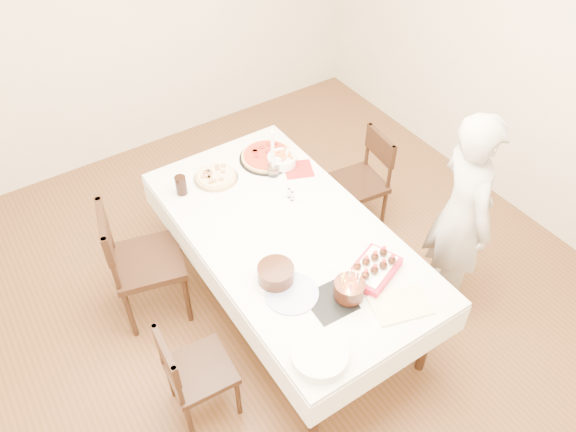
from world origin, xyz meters
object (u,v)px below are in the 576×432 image
chair_left_dessert (200,371)px  strawberry_box (374,269)px  pasta_bowl (282,160)px  birthday_cake (350,285)px  cola_glass (181,185)px  taper_candle (273,152)px  dining_table (288,269)px  chair_left_savory (148,262)px  chair_right_savory (357,184)px  person (462,214)px  pizza_pepperoni (267,156)px  layer_cake (276,274)px  pizza_white (216,177)px

chair_left_dessert → strawberry_box: strawberry_box is taller
pasta_bowl → birthday_cake: bearing=-105.4°
cola_glass → taper_candle: bearing=-15.6°
dining_table → chair_left_savory: chair_left_savory is taller
chair_right_savory → cola_glass: bearing=173.8°
chair_right_savory → birthday_cake: (-0.93, -1.04, 0.42)m
person → chair_left_savory: bearing=80.1°
person → taper_candle: bearing=55.9°
chair_left_dessert → person: person is taller
chair_right_savory → pizza_pepperoni: size_ratio=2.05×
person → pasta_bowl: bearing=50.3°
birthday_cake → layer_cake: bearing=131.0°
chair_left_dessert → chair_right_savory: bearing=-152.3°
chair_left_dessert → cola_glass: bearing=-108.9°
chair_right_savory → strawberry_box: 1.26m
cola_glass → strawberry_box: cola_glass is taller
chair_left_savory → pizza_pepperoni: bearing=-154.0°
pasta_bowl → birthday_cake: birthday_cake is taller
chair_left_savory → person: size_ratio=0.63×
chair_left_savory → strawberry_box: size_ratio=2.90×
pizza_white → chair_left_dessert: bearing=-123.6°
chair_left_savory → person: 2.14m
chair_right_savory → pizza_pepperoni: (-0.64, 0.32, 0.34)m
layer_cake → pasta_bowl: bearing=55.2°
cola_glass → layer_cake: cola_glass is taller
chair_right_savory → layer_cake: layer_cake is taller
pasta_bowl → taper_candle: (-0.12, -0.06, 0.16)m
layer_cake → dining_table: bearing=46.5°
birthday_cake → pizza_pepperoni: bearing=78.2°
chair_left_savory → birthday_cake: bearing=140.3°
strawberry_box → cola_glass: bearing=116.3°
pizza_white → pasta_bowl: size_ratio=1.51×
taper_candle → cola_glass: bearing=164.4°
chair_left_dessert → birthday_cake: birthday_cake is taller
cola_glass → pasta_bowl: bearing=-8.7°
chair_left_dessert → birthday_cake: bearing=168.5°
chair_left_dessert → pizza_pepperoni: size_ratio=1.90×
chair_right_savory → chair_left_savory: 1.75m
chair_left_dessert → birthday_cake: size_ratio=4.39×
birthday_cake → strawberry_box: 0.24m
chair_left_savory → cola_glass: 0.57m
pizza_white → pasta_bowl: bearing=-13.6°
dining_table → strawberry_box: (0.24, -0.58, 0.42)m
pizza_pepperoni → layer_cake: bearing=-119.3°
chair_left_dessert → layer_cake: (0.59, 0.09, 0.41)m
chair_right_savory → birthday_cake: size_ratio=4.73×
chair_right_savory → taper_candle: 0.89m
person → pizza_pepperoni: person is taller
taper_candle → birthday_cake: (-0.23, -1.18, -0.10)m
chair_right_savory → strawberry_box: chair_right_savory is taller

